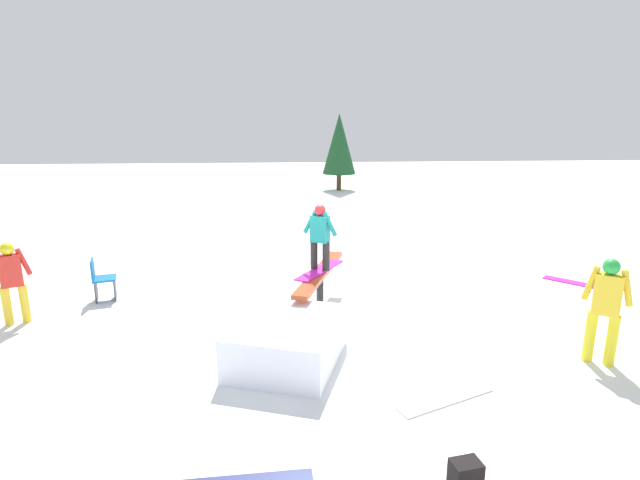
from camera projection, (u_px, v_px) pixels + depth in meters
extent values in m
plane|color=white|center=(320.00, 313.00, 9.60)|extent=(60.00, 60.00, 0.00)
cylinder|color=black|center=(320.00, 294.00, 9.51)|extent=(0.14, 0.14, 0.77)
cube|color=#A53F1E|center=(320.00, 273.00, 9.40)|extent=(2.71, 1.14, 0.08)
cube|color=white|center=(287.00, 342.00, 7.63)|extent=(2.18, 1.99, 0.68)
cube|color=#C11FA0|center=(320.00, 270.00, 9.39)|extent=(1.38, 1.01, 0.03)
cylinder|color=#282623|center=(326.00, 257.00, 9.26)|extent=(0.14, 0.14, 0.53)
cylinder|color=#282623|center=(314.00, 255.00, 9.38)|extent=(0.14, 0.14, 0.53)
cube|color=teal|center=(320.00, 229.00, 9.19)|extent=(0.35, 0.39, 0.50)
cylinder|color=teal|center=(330.00, 224.00, 9.07)|extent=(0.23, 0.30, 0.46)
cylinder|color=teal|center=(310.00, 222.00, 9.26)|extent=(0.23, 0.30, 0.46)
sphere|color=red|center=(320.00, 210.00, 9.10)|extent=(0.21, 0.21, 0.21)
cylinder|color=yellow|center=(590.00, 336.00, 7.66)|extent=(0.16, 0.16, 0.80)
cylinder|color=yellow|center=(612.00, 340.00, 7.53)|extent=(0.16, 0.16, 0.80)
cube|color=yellow|center=(607.00, 294.00, 7.42)|extent=(0.40, 0.44, 0.62)
cylinder|color=yellow|center=(591.00, 283.00, 7.50)|extent=(0.20, 0.23, 0.55)
cylinder|color=yellow|center=(627.00, 288.00, 7.27)|extent=(0.20, 0.23, 0.55)
sphere|color=green|center=(612.00, 267.00, 7.31)|extent=(0.24, 0.24, 0.24)
cylinder|color=yellow|center=(7.00, 306.00, 8.97)|extent=(0.15, 0.15, 0.72)
cylinder|color=yellow|center=(25.00, 303.00, 9.11)|extent=(0.15, 0.15, 0.72)
cube|color=red|center=(10.00, 271.00, 8.88)|extent=(0.36, 0.42, 0.58)
cylinder|color=red|center=(24.00, 262.00, 8.96)|extent=(0.19, 0.25, 0.52)
sphere|color=yellow|center=(7.00, 249.00, 8.78)|extent=(0.23, 0.23, 0.23)
cube|color=white|center=(446.00, 399.00, 6.69)|extent=(0.83, 1.45, 0.02)
cube|color=#C222A0|center=(578.00, 284.00, 11.21)|extent=(1.24, 1.25, 0.02)
cube|color=#3F3F44|center=(115.00, 289.00, 10.28)|extent=(0.39, 0.14, 0.44)
cube|color=#3F3F44|center=(96.00, 291.00, 10.16)|extent=(0.39, 0.14, 0.44)
cube|color=#156099|center=(104.00, 278.00, 10.16)|extent=(0.54, 0.54, 0.04)
cube|color=#156099|center=(92.00, 269.00, 10.04)|extent=(0.43, 0.15, 0.40)
cube|color=black|center=(465.00, 476.00, 5.04)|extent=(0.27, 0.34, 0.34)
cylinder|color=#4C331E|center=(339.00, 182.00, 24.78)|extent=(0.24, 0.24, 0.82)
cone|color=#194723|center=(339.00, 144.00, 24.32)|extent=(1.64, 1.64, 2.91)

